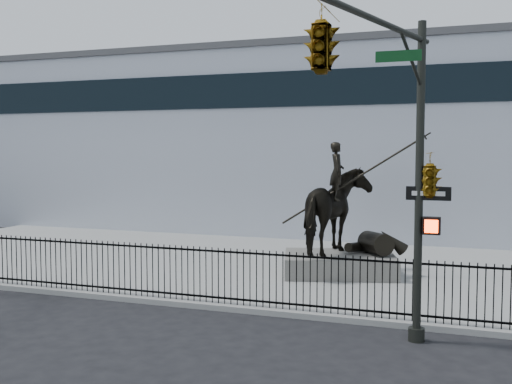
% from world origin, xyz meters
% --- Properties ---
extents(ground, '(120.00, 120.00, 0.00)m').
position_xyz_m(ground, '(0.00, 0.00, 0.00)').
color(ground, black).
rests_on(ground, ground).
extents(plaza, '(30.00, 12.00, 0.15)m').
position_xyz_m(plaza, '(0.00, 7.00, 0.07)').
color(plaza, gray).
rests_on(plaza, ground).
extents(building, '(44.00, 14.00, 9.00)m').
position_xyz_m(building, '(0.00, 20.00, 4.50)').
color(building, silver).
rests_on(building, ground).
extents(picket_fence, '(22.10, 0.10, 1.50)m').
position_xyz_m(picket_fence, '(0.00, 1.25, 0.90)').
color(picket_fence, black).
rests_on(picket_fence, plaza).
extents(statue_plinth, '(4.10, 3.33, 0.67)m').
position_xyz_m(statue_plinth, '(4.07, 6.03, 0.48)').
color(statue_plinth, '#595752').
rests_on(statue_plinth, plaza).
extents(equestrian_statue, '(4.42, 3.37, 3.88)m').
position_xyz_m(equestrian_statue, '(4.14, 6.05, 2.22)').
color(equestrian_statue, black).
rests_on(equestrian_statue, statue_plinth).
extents(traffic_signal_right, '(2.17, 6.86, 7.00)m').
position_xyz_m(traffic_signal_right, '(6.47, -2.00, 4.85)').
color(traffic_signal_right, black).
rests_on(traffic_signal_right, ground).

